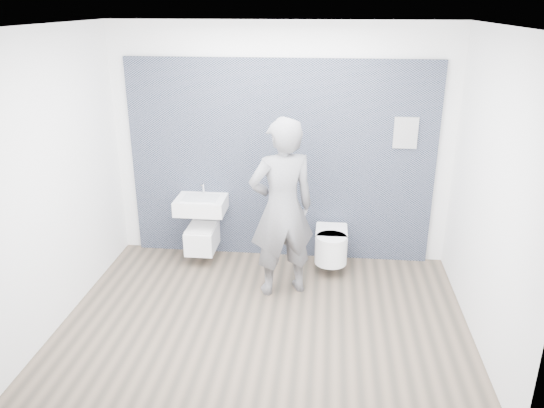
# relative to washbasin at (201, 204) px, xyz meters

# --- Properties ---
(ground) EXTENTS (4.00, 4.00, 0.00)m
(ground) POSITION_rel_washbasin_xyz_m (0.92, -1.22, -0.72)
(ground) COLOR brown
(ground) RESTS_ON ground
(room_shell) EXTENTS (4.00, 4.00, 4.00)m
(room_shell) POSITION_rel_washbasin_xyz_m (0.92, -1.22, 1.02)
(room_shell) COLOR white
(room_shell) RESTS_ON ground
(tile_wall) EXTENTS (3.60, 0.06, 2.40)m
(tile_wall) POSITION_rel_washbasin_xyz_m (0.92, 0.25, -0.72)
(tile_wall) COLOR black
(tile_wall) RESTS_ON ground
(washbasin) EXTENTS (0.59, 0.44, 0.44)m
(washbasin) POSITION_rel_washbasin_xyz_m (0.00, 0.00, 0.00)
(washbasin) COLOR white
(washbasin) RESTS_ON ground
(toilet_square) EXTENTS (0.34, 0.49, 0.61)m
(toilet_square) POSITION_rel_washbasin_xyz_m (0.00, -0.02, -0.41)
(toilet_square) COLOR white
(toilet_square) RESTS_ON ground
(toilet_rounded) EXTENTS (0.37, 0.63, 0.34)m
(toilet_rounded) POSITION_rel_washbasin_xyz_m (1.56, -0.10, -0.41)
(toilet_rounded) COLOR white
(toilet_rounded) RESTS_ON ground
(info_placard) EXTENTS (0.27, 0.03, 0.35)m
(info_placard) POSITION_rel_washbasin_xyz_m (2.34, 0.21, -0.72)
(info_placard) COLOR silver
(info_placard) RESTS_ON ground
(visitor) EXTENTS (0.83, 0.70, 1.94)m
(visitor) POSITION_rel_washbasin_xyz_m (1.03, -0.66, 0.25)
(visitor) COLOR slate
(visitor) RESTS_ON ground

